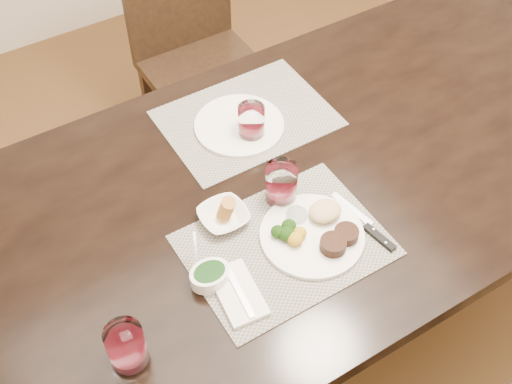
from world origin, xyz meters
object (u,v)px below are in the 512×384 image
far_plate (239,125)px  cracker_bowl (223,216)px  dinner_plate (317,232)px  steak_knife (372,230)px  wine_glass_near (281,185)px  chair_far (195,46)px

far_plate → cracker_bowl: bearing=-127.1°
dinner_plate → steak_knife: dinner_plate is taller
wine_glass_near → cracker_bowl: bearing=175.1°
chair_far → steak_knife: (-0.12, -1.18, 0.26)m
chair_far → cracker_bowl: size_ratio=7.68×
chair_far → cracker_bowl: chair_far is taller
dinner_plate → cracker_bowl: 0.23m
steak_knife → far_plate: (-0.09, 0.48, 0.00)m
cracker_bowl → far_plate: 0.33m
cracker_bowl → wine_glass_near: (0.16, -0.01, 0.03)m
chair_far → dinner_plate: chair_far is taller
steak_knife → cracker_bowl: 0.36m
cracker_bowl → chair_far: bearing=67.0°
chair_far → dinner_plate: 1.17m
dinner_plate → cracker_bowl: cracker_bowl is taller
far_plate → wine_glass_near: bearing=-98.6°
chair_far → wine_glass_near: bearing=-104.4°
steak_knife → wine_glass_near: wine_glass_near is taller
wine_glass_near → far_plate: bearing=81.4°
dinner_plate → cracker_bowl: bearing=157.7°
dinner_plate → steak_knife: size_ratio=1.14×
wine_glass_near → chair_far: bearing=75.6°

